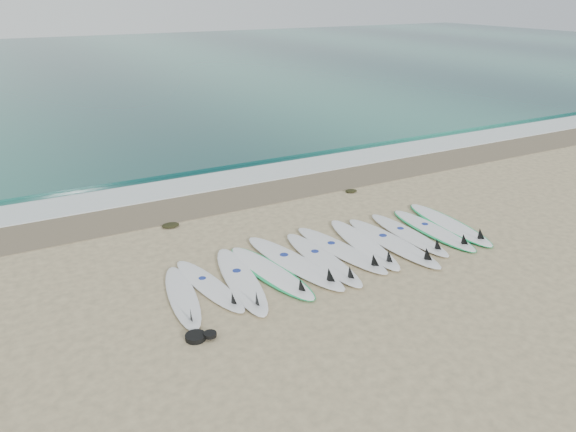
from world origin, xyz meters
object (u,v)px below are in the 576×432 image
surfboard_0 (183,297)px  surfboard_6 (342,250)px  leash_coil (199,336)px  surfboard_11 (450,224)px

surfboard_0 → surfboard_6: surfboard_6 is taller
surfboard_0 → leash_coil: bearing=-88.7°
surfboard_6 → leash_coil: surfboard_6 is taller
surfboard_11 → surfboard_0: bearing=-173.9°
surfboard_6 → surfboard_0: bearing=176.6°
surfboard_0 → surfboard_11: surfboard_11 is taller
surfboard_6 → leash_coil: size_ratio=5.99×
surfboard_11 → leash_coil: (-6.50, -1.42, -0.00)m
surfboard_11 → leash_coil: bearing=-163.2°
surfboard_11 → surfboard_6: bearing=-176.4°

